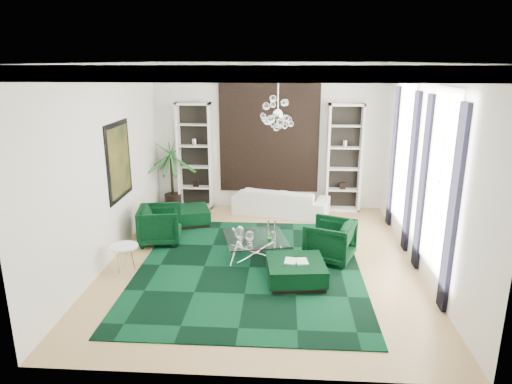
# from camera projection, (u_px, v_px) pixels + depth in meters

# --- Properties ---
(floor) EXTENTS (6.00, 7.00, 0.02)m
(floor) POSITION_uv_depth(u_px,v_px,m) (262.00, 260.00, 9.10)
(floor) COLOR tan
(floor) RESTS_ON ground
(ceiling) EXTENTS (6.00, 7.00, 0.02)m
(ceiling) POSITION_uv_depth(u_px,v_px,m) (263.00, 62.00, 8.04)
(ceiling) COLOR white
(ceiling) RESTS_ON ground
(wall_back) EXTENTS (6.00, 0.02, 3.80)m
(wall_back) POSITION_uv_depth(u_px,v_px,m) (269.00, 137.00, 11.94)
(wall_back) COLOR white
(wall_back) RESTS_ON ground
(wall_front) EXTENTS (6.00, 0.02, 3.80)m
(wall_front) POSITION_uv_depth(u_px,v_px,m) (247.00, 237.00, 5.21)
(wall_front) COLOR white
(wall_front) RESTS_ON ground
(wall_left) EXTENTS (0.02, 7.00, 3.80)m
(wall_left) POSITION_uv_depth(u_px,v_px,m) (106.00, 165.00, 8.75)
(wall_left) COLOR white
(wall_left) RESTS_ON ground
(wall_right) EXTENTS (0.02, 7.00, 3.80)m
(wall_right) POSITION_uv_depth(u_px,v_px,m) (426.00, 170.00, 8.39)
(wall_right) COLOR white
(wall_right) RESTS_ON ground
(crown_molding) EXTENTS (6.00, 7.00, 0.18)m
(crown_molding) POSITION_uv_depth(u_px,v_px,m) (263.00, 68.00, 8.07)
(crown_molding) COLOR white
(crown_molding) RESTS_ON ceiling
(ceiling_medallion) EXTENTS (0.90, 0.90, 0.05)m
(ceiling_medallion) POSITION_uv_depth(u_px,v_px,m) (264.00, 64.00, 8.34)
(ceiling_medallion) COLOR white
(ceiling_medallion) RESTS_ON ceiling
(tapestry) EXTENTS (2.50, 0.06, 2.80)m
(tapestry) POSITION_uv_depth(u_px,v_px,m) (269.00, 137.00, 11.89)
(tapestry) COLOR black
(tapestry) RESTS_ON wall_back
(shelving_left) EXTENTS (0.90, 0.38, 2.80)m
(shelving_left) POSITION_uv_depth(u_px,v_px,m) (195.00, 156.00, 12.00)
(shelving_left) COLOR white
(shelving_left) RESTS_ON floor
(shelving_right) EXTENTS (0.90, 0.38, 2.80)m
(shelving_right) POSITION_uv_depth(u_px,v_px,m) (344.00, 158.00, 11.76)
(shelving_right) COLOR white
(shelving_right) RESTS_ON floor
(painting) EXTENTS (0.04, 1.30, 1.60)m
(painting) POSITION_uv_depth(u_px,v_px,m) (119.00, 161.00, 9.34)
(painting) COLOR black
(painting) RESTS_ON wall_left
(window_near) EXTENTS (0.03, 1.10, 2.90)m
(window_near) POSITION_uv_depth(u_px,v_px,m) (440.00, 182.00, 7.53)
(window_near) COLOR white
(window_near) RESTS_ON wall_right
(curtain_near_a) EXTENTS (0.07, 0.30, 3.25)m
(curtain_near_a) POSITION_uv_depth(u_px,v_px,m) (453.00, 211.00, 6.85)
(curtain_near_a) COLOR black
(curtain_near_a) RESTS_ON floor
(curtain_near_b) EXTENTS (0.07, 0.30, 3.25)m
(curtain_near_b) POSITION_uv_depth(u_px,v_px,m) (423.00, 184.00, 8.35)
(curtain_near_b) COLOR black
(curtain_near_b) RESTS_ON floor
(window_far) EXTENTS (0.03, 1.10, 2.90)m
(window_far) POSITION_uv_depth(u_px,v_px,m) (404.00, 154.00, 9.83)
(window_far) COLOR white
(window_far) RESTS_ON wall_right
(curtain_far_a) EXTENTS (0.07, 0.30, 3.25)m
(curtain_far_a) POSITION_uv_depth(u_px,v_px,m) (411.00, 173.00, 9.15)
(curtain_far_a) COLOR black
(curtain_far_a) RESTS_ON floor
(curtain_far_b) EXTENTS (0.07, 0.30, 3.25)m
(curtain_far_b) POSITION_uv_depth(u_px,v_px,m) (393.00, 157.00, 10.65)
(curtain_far_b) COLOR black
(curtain_far_b) RESTS_ON floor
(rug) EXTENTS (4.20, 5.00, 0.02)m
(rug) POSITION_uv_depth(u_px,v_px,m) (249.00, 268.00, 8.74)
(rug) COLOR black
(rug) RESTS_ON floor
(sofa) EXTENTS (2.55, 1.48, 0.70)m
(sofa) POSITION_uv_depth(u_px,v_px,m) (281.00, 201.00, 11.70)
(sofa) COLOR white
(sofa) RESTS_ON floor
(armchair_left) EXTENTS (1.02, 1.00, 0.81)m
(armchair_left) POSITION_uv_depth(u_px,v_px,m) (160.00, 225.00, 9.87)
(armchair_left) COLOR black
(armchair_left) RESTS_ON floor
(armchair_right) EXTENTS (1.15, 1.14, 0.81)m
(armchair_right) POSITION_uv_depth(u_px,v_px,m) (330.00, 241.00, 9.00)
(armchair_right) COLOR black
(armchair_right) RESTS_ON floor
(coffee_table) EXTENTS (1.45, 1.45, 0.41)m
(coffee_table) POSITION_uv_depth(u_px,v_px,m) (256.00, 247.00, 9.21)
(coffee_table) COLOR white
(coffee_table) RESTS_ON floor
(ottoman_side) EXTENTS (1.14, 1.14, 0.40)m
(ottoman_side) POSITION_uv_depth(u_px,v_px,m) (190.00, 216.00, 11.04)
(ottoman_side) COLOR black
(ottoman_side) RESTS_ON floor
(ottoman_front) EXTENTS (1.10, 1.10, 0.40)m
(ottoman_front) POSITION_uv_depth(u_px,v_px,m) (296.00, 272.00, 8.14)
(ottoman_front) COLOR black
(ottoman_front) RESTS_ON floor
(book) EXTENTS (0.42, 0.28, 0.03)m
(book) POSITION_uv_depth(u_px,v_px,m) (296.00, 261.00, 8.08)
(book) COLOR white
(book) RESTS_ON ottoman_front
(side_table) EXTENTS (0.63, 0.63, 0.50)m
(side_table) POSITION_uv_depth(u_px,v_px,m) (125.00, 259.00, 8.56)
(side_table) COLOR white
(side_table) RESTS_ON floor
(palm) EXTENTS (1.73, 1.73, 2.40)m
(palm) POSITION_uv_depth(u_px,v_px,m) (171.00, 165.00, 11.94)
(palm) COLOR #216824
(palm) RESTS_ON floor
(chandelier) EXTENTS (0.81, 0.81, 0.72)m
(chandelier) POSITION_uv_depth(u_px,v_px,m) (278.00, 115.00, 8.57)
(chandelier) COLOR white
(chandelier) RESTS_ON ceiling
(table_plant) EXTENTS (0.15, 0.14, 0.24)m
(table_plant) POSITION_uv_depth(u_px,v_px,m) (270.00, 237.00, 8.86)
(table_plant) COLOR #216824
(table_plant) RESTS_ON coffee_table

